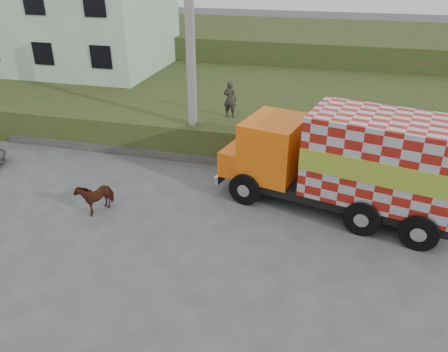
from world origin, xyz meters
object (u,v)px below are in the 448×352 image
(cow, at_px, (95,196))
(utility_pole, at_px, (191,64))
(cargo_truck, at_px, (349,162))
(pedestrian, at_px, (230,99))

(cow, bearing_deg, utility_pole, 90.70)
(cargo_truck, xyz_separation_m, pedestrian, (-5.14, 4.25, 0.48))
(cargo_truck, distance_m, cow, 8.70)
(cargo_truck, bearing_deg, cow, -151.97)
(cargo_truck, bearing_deg, utility_pole, 169.07)
(utility_pole, relative_size, cow, 6.03)
(utility_pole, bearing_deg, pedestrian, 47.19)
(utility_pole, bearing_deg, cargo_truck, -24.17)
(utility_pole, bearing_deg, cow, -110.61)
(utility_pole, relative_size, pedestrian, 4.96)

